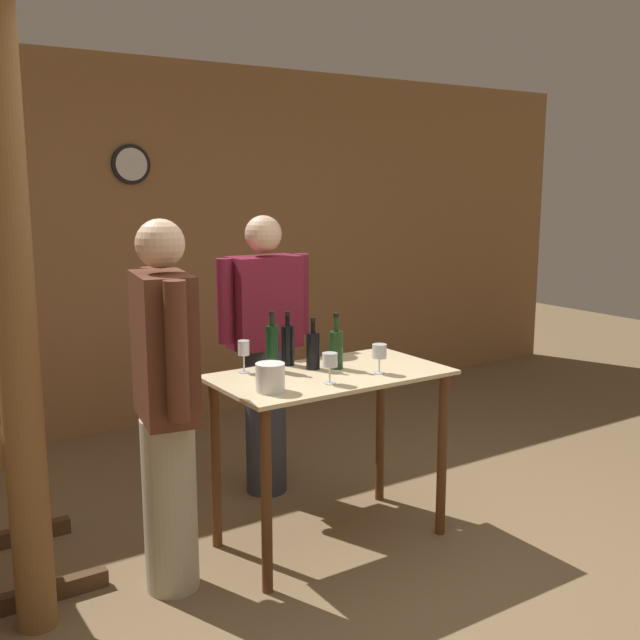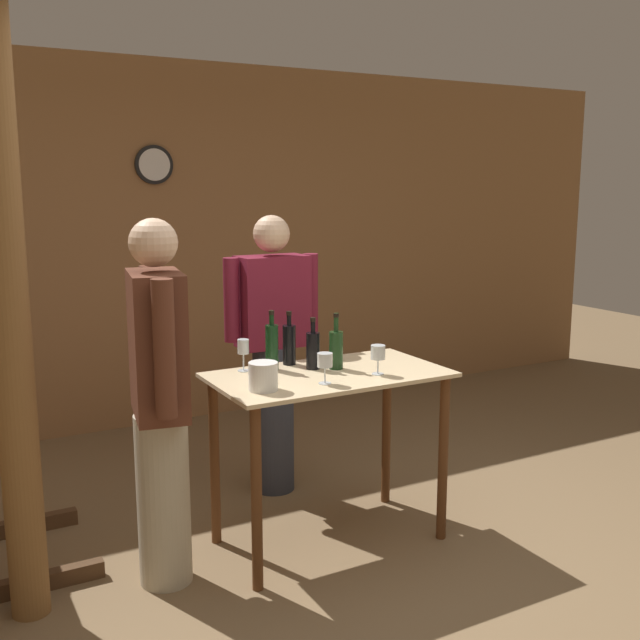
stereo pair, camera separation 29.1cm
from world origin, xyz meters
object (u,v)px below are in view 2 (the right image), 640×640
(wine_bottle_left, at_px, (289,343))
(person_visitor_with_scarf, at_px, (273,349))
(wine_bottle_right, at_px, (336,348))
(wine_glass_near_right, at_px, (378,353))
(wooden_post, at_px, (8,302))
(wine_bottle_far_left, at_px, (272,346))
(wine_bottle_center, at_px, (313,349))
(wine_glass_near_left, at_px, (243,348))
(person_host, at_px, (159,397))
(wine_glass_near_center, at_px, (325,361))
(ice_bucket, at_px, (263,376))

(wine_bottle_left, distance_m, person_visitor_with_scarf, 0.51)
(wine_bottle_left, xyz_separation_m, wine_bottle_right, (0.16, -0.20, -0.01))
(wine_glass_near_right, bearing_deg, wooden_post, 173.80)
(wine_bottle_far_left, xyz_separation_m, wine_bottle_right, (0.29, -0.14, -0.02))
(wine_bottle_center, height_order, wine_glass_near_right, wine_bottle_center)
(wine_bottle_far_left, height_order, wine_bottle_center, wine_bottle_far_left)
(wine_glass_near_left, relative_size, person_host, 0.10)
(wine_bottle_far_left, xyz_separation_m, wine_glass_near_right, (0.41, -0.34, -0.02))
(wine_glass_near_right, relative_size, person_visitor_with_scarf, 0.09)
(wine_bottle_center, bearing_deg, wine_glass_near_left, 158.84)
(wine_bottle_center, relative_size, wine_bottle_right, 0.92)
(wooden_post, distance_m, wine_bottle_left, 1.41)
(wine_glass_near_center, xyz_separation_m, person_visitor_with_scarf, (0.15, 0.90, -0.13))
(wine_bottle_left, bearing_deg, wine_bottle_center, -66.50)
(wooden_post, height_order, wine_bottle_far_left, wooden_post)
(wine_bottle_far_left, relative_size, wine_glass_near_right, 2.06)
(wine_glass_near_center, distance_m, wine_glass_near_right, 0.31)
(wine_bottle_right, distance_m, wine_glass_near_center, 0.29)
(wine_glass_near_center, bearing_deg, wine_glass_near_right, 5.09)
(wooden_post, distance_m, wine_bottle_far_left, 1.28)
(wine_bottle_left, relative_size, wine_bottle_center, 1.06)
(wine_bottle_center, bearing_deg, wooden_post, -177.03)
(wine_bottle_right, relative_size, wine_glass_near_center, 1.94)
(wine_bottle_far_left, bearing_deg, person_host, -164.15)
(wine_glass_near_left, distance_m, person_host, 0.56)
(ice_bucket, height_order, person_host, person_host)
(wine_bottle_center, relative_size, ice_bucket, 1.97)
(wine_glass_near_right, height_order, ice_bucket, wine_glass_near_right)
(wine_bottle_right, xyz_separation_m, person_visitor_with_scarf, (-0.04, 0.68, -0.13))
(wooden_post, xyz_separation_m, wine_bottle_right, (1.52, 0.02, -0.36))
(wine_bottle_center, height_order, person_host, person_host)
(person_visitor_with_scarf, bearing_deg, ice_bucket, -117.67)
(wine_bottle_left, distance_m, wine_glass_near_left, 0.26)
(wine_bottle_far_left, height_order, wine_glass_near_left, wine_bottle_far_left)
(wine_bottle_far_left, height_order, person_visitor_with_scarf, person_visitor_with_scarf)
(wine_bottle_left, bearing_deg, wooden_post, -170.88)
(wine_bottle_far_left, distance_m, wine_bottle_right, 0.32)
(wine_glass_near_right, bearing_deg, wine_bottle_center, 132.00)
(wine_bottle_far_left, bearing_deg, wine_bottle_left, 25.31)
(wine_glass_near_center, bearing_deg, wine_bottle_center, 72.68)
(wine_bottle_right, distance_m, person_visitor_with_scarf, 0.69)
(wine_bottle_right, xyz_separation_m, wine_glass_near_right, (0.12, -0.20, 0.00))
(wine_bottle_center, relative_size, person_host, 0.16)
(wine_bottle_right, height_order, wine_glass_near_right, wine_bottle_right)
(wine_bottle_far_left, bearing_deg, person_visitor_with_scarf, 64.54)
(person_visitor_with_scarf, bearing_deg, wine_bottle_center, -96.16)
(wine_bottle_right, relative_size, person_visitor_with_scarf, 0.17)
(wine_glass_near_right, bearing_deg, person_visitor_with_scarf, 100.35)
(ice_bucket, bearing_deg, wine_bottle_center, 32.06)
(wine_bottle_far_left, distance_m, person_visitor_with_scarf, 0.61)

